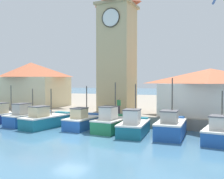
# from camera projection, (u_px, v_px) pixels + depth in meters

# --- Properties ---
(ground_plane) EXTENTS (300.00, 300.00, 0.00)m
(ground_plane) POSITION_uv_depth(u_px,v_px,m) (71.00, 138.00, 20.17)
(ground_plane) COLOR teal
(quay_wharf) EXTENTS (120.00, 40.00, 1.04)m
(quay_wharf) POSITION_uv_depth(u_px,v_px,m) (155.00, 104.00, 44.58)
(quay_wharf) COLOR gray
(quay_wharf) RESTS_ON ground
(fishing_boat_far_left) EXTENTS (2.62, 4.81, 3.94)m
(fishing_boat_far_left) POSITION_uv_depth(u_px,v_px,m) (6.00, 116.00, 28.07)
(fishing_boat_far_left) COLOR navy
(fishing_boat_far_left) RESTS_ON ground
(fishing_boat_left_outer) EXTENTS (2.44, 5.04, 3.61)m
(fishing_boat_left_outer) POSITION_uv_depth(u_px,v_px,m) (28.00, 117.00, 26.29)
(fishing_boat_left_outer) COLOR #2356A8
(fishing_boat_left_outer) RESTS_ON ground
(fishing_boat_left_inner) EXTENTS (2.76, 5.36, 3.66)m
(fishing_boat_left_inner) POSITION_uv_depth(u_px,v_px,m) (46.00, 120.00, 24.80)
(fishing_boat_left_inner) COLOR #196B7F
(fishing_boat_left_inner) RESTS_ON ground
(fishing_boat_mid_left) EXTENTS (2.08, 4.56, 3.93)m
(fishing_boat_mid_left) POSITION_uv_depth(u_px,v_px,m) (83.00, 121.00, 24.33)
(fishing_boat_mid_left) COLOR #2356A8
(fishing_boat_mid_left) RESTS_ON ground
(fishing_boat_center) EXTENTS (2.40, 4.48, 4.27)m
(fishing_boat_center) POSITION_uv_depth(u_px,v_px,m) (112.00, 123.00, 22.86)
(fishing_boat_center) COLOR #237A4C
(fishing_boat_center) RESTS_ON ground
(fishing_boat_mid_right) EXTENTS (2.50, 4.73, 4.16)m
(fishing_boat_mid_right) POSITION_uv_depth(u_px,v_px,m) (134.00, 126.00, 21.41)
(fishing_boat_mid_right) COLOR #196B7F
(fishing_boat_mid_right) RESTS_ON ground
(fishing_boat_right_inner) EXTENTS (2.24, 4.72, 4.63)m
(fishing_boat_right_inner) POSITION_uv_depth(u_px,v_px,m) (171.00, 127.00, 20.60)
(fishing_boat_right_inner) COLOR #2356A8
(fishing_boat_right_inner) RESTS_ON ground
(fishing_boat_right_outer) EXTENTS (2.56, 4.50, 3.68)m
(fishing_boat_right_outer) POSITION_uv_depth(u_px,v_px,m) (221.00, 133.00, 18.67)
(fishing_boat_right_outer) COLOR #2356A8
(fishing_boat_right_outer) RESTS_ON ground
(clock_tower) EXTENTS (4.09, 4.09, 16.08)m
(clock_tower) POSITION_uv_depth(u_px,v_px,m) (117.00, 44.00, 29.88)
(clock_tower) COLOR tan
(clock_tower) RESTS_ON quay_wharf
(warehouse_left) EXTENTS (9.55, 6.29, 5.92)m
(warehouse_left) POSITION_uv_depth(u_px,v_px,m) (31.00, 84.00, 35.75)
(warehouse_left) COLOR beige
(warehouse_left) RESTS_ON quay_wharf
(warehouse_right) EXTENTS (9.66, 6.05, 4.58)m
(warehouse_right) POSITION_uv_depth(u_px,v_px,m) (210.00, 91.00, 25.46)
(warehouse_right) COLOR silver
(warehouse_right) RESTS_ON quay_wharf
(dock_worker_near_tower) EXTENTS (0.34, 0.22, 1.62)m
(dock_worker_near_tower) POSITION_uv_depth(u_px,v_px,m) (119.00, 106.00, 26.90)
(dock_worker_near_tower) COLOR #33333D
(dock_worker_near_tower) RESTS_ON quay_wharf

